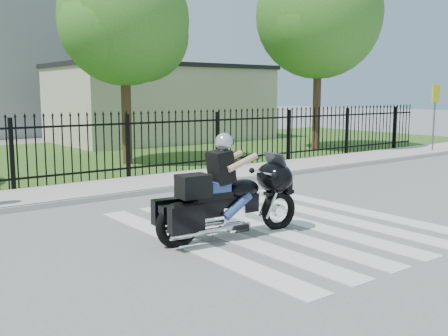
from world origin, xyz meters
TOP-DOWN VIEW (x-y plane):
  - ground at (0.00, 0.00)m, footprint 120.00×120.00m
  - crosswalk at (0.00, 0.00)m, footprint 5.00×5.50m
  - sidewalk at (0.00, 5.00)m, footprint 40.00×2.00m
  - curb at (0.00, 4.00)m, footprint 40.00×0.12m
  - grass_strip at (0.00, 12.00)m, footprint 40.00×12.00m
  - iron_fence at (0.00, 6.00)m, footprint 26.00×0.04m
  - tree_mid at (1.50, 9.00)m, footprint 4.20×4.20m
  - tree_right at (9.50, 8.00)m, footprint 5.00×5.00m
  - building_low at (7.00, 16.00)m, footprint 10.00×6.00m
  - building_low_roof at (7.00, 16.00)m, footprint 10.20×6.20m
  - motorcycle_rider at (-1.31, -0.04)m, footprint 2.68×1.00m
  - traffic_sign at (12.50, 4.59)m, footprint 0.55×0.10m

SIDE VIEW (x-z plane):
  - ground at x=0.00m, z-range 0.00..0.00m
  - crosswalk at x=0.00m, z-range 0.00..0.01m
  - grass_strip at x=0.00m, z-range 0.00..0.02m
  - sidewalk at x=0.00m, z-range 0.00..0.12m
  - curb at x=0.00m, z-range 0.00..0.12m
  - motorcycle_rider at x=-1.31m, z-range -0.16..1.61m
  - iron_fence at x=0.00m, z-range 0.00..1.80m
  - building_low at x=7.00m, z-range 0.00..3.50m
  - traffic_sign at x=12.50m, z-range 0.66..3.20m
  - building_low_roof at x=7.00m, z-range 3.50..3.70m
  - tree_mid at x=1.50m, z-range 1.28..8.06m
  - tree_right at x=9.50m, z-range 1.44..9.34m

